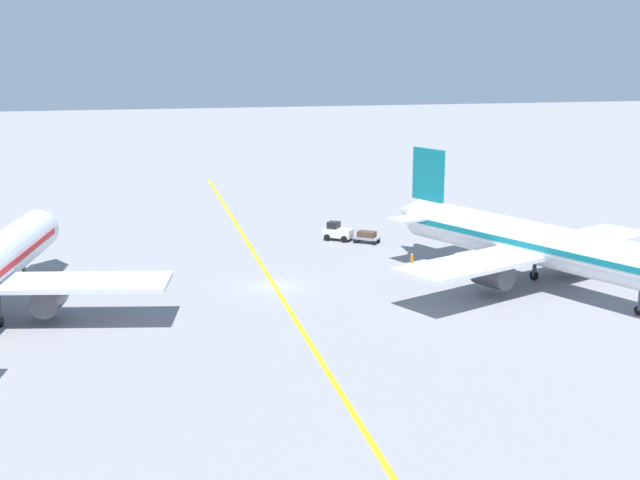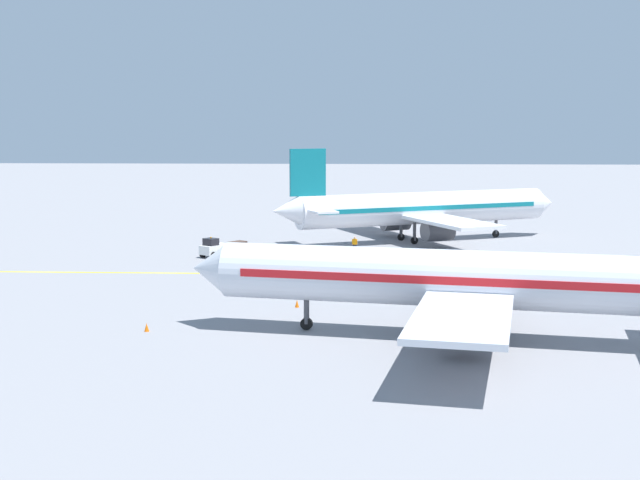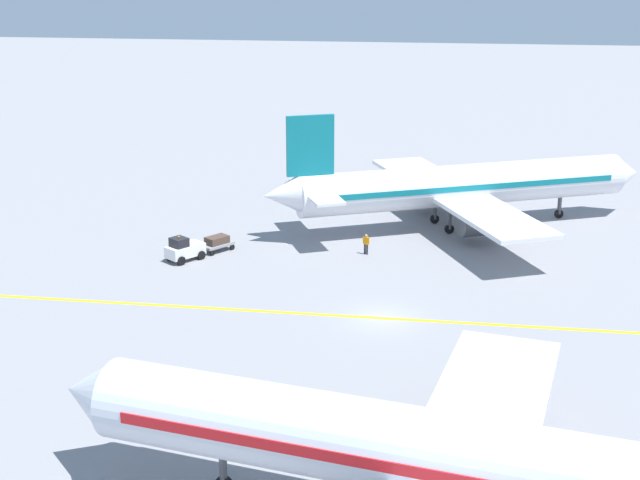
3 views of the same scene
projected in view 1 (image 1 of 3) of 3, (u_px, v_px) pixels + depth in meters
ground_plane at (275, 287)px, 76.51m from camera, size 400.00×400.00×0.00m
apron_yellow_centreline at (275, 287)px, 76.50m from camera, size 0.50×120.00×0.01m
airplane_at_gate at (538, 245)px, 75.64m from camera, size 27.59×33.48×10.60m
baggage_tug_white at (338, 232)px, 93.93m from camera, size 3.31×2.98×2.11m
baggage_cart_trailing at (367, 236)px, 92.65m from camera, size 2.92×2.67×1.24m
ground_crew_worker at (412, 262)px, 81.36m from camera, size 0.33×0.55×1.68m
traffic_cone_near_nose at (108, 274)px, 79.64m from camera, size 0.32×0.32×0.55m
traffic_cone_mid_apron at (25, 254)px, 86.75m from camera, size 0.32×0.32×0.55m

